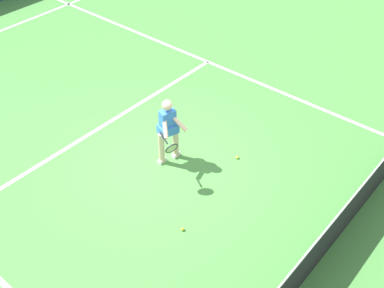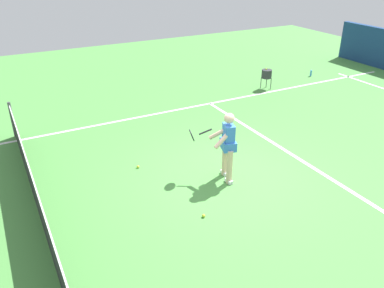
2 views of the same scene
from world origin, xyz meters
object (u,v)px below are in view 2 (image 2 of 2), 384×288
Objects in this scene: tennis_ball_mid at (138,167)px; ball_hopper at (267,74)px; tennis_player at (227,144)px; water_bottle at (311,73)px; tennis_ball_near at (204,216)px.

ball_hopper is at bearing -62.36° from tennis_ball_mid.
tennis_player is 8.71m from water_bottle.
water_bottle reaches higher than tennis_ball_mid.
water_bottle is (0.41, -2.54, -0.43)m from ball_hopper.
tennis_player is 23.48× the size of tennis_ball_mid.
water_bottle is (4.95, -7.13, -0.73)m from tennis_player.
tennis_player is 6.46m from ball_hopper.
ball_hopper is (5.54, -5.70, 0.51)m from tennis_ball_near.
tennis_ball_near and tennis_ball_mid have the same top height.
tennis_ball_near is 0.28× the size of water_bottle.
tennis_player is at bearing -130.79° from tennis_ball_mid.
tennis_ball_mid is 6.94m from ball_hopper.
water_bottle is (5.95, -8.24, 0.09)m from tennis_ball_near.
tennis_ball_near is at bearing -169.56° from tennis_ball_mid.
tennis_ball_near is 1.00× the size of tennis_ball_mid.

